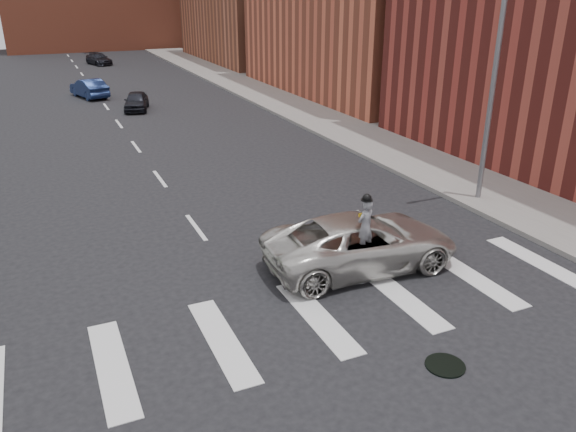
{
  "coord_description": "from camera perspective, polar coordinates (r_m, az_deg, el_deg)",
  "views": [
    {
      "loc": [
        -4.49,
        -10.07,
        7.9
      ],
      "look_at": [
        1.73,
        3.84,
        1.7
      ],
      "focal_mm": 35.0,
      "sensor_mm": 36.0,
      "label": 1
    }
  ],
  "objects": [
    {
      "name": "ground_plane",
      "position": [
        13.57,
        -0.05,
        -13.47
      ],
      "size": [
        160.0,
        160.0,
        0.0
      ],
      "primitive_type": "plane",
      "color": "black",
      "rests_on": "ground"
    },
    {
      "name": "sidewalk_right",
      "position": [
        39.75,
        1.76,
        10.8
      ],
      "size": [
        5.0,
        90.0,
        0.18
      ],
      "primitive_type": "cube",
      "color": "slate",
      "rests_on": "ground"
    },
    {
      "name": "manhole",
      "position": [
        13.55,
        15.67,
        -14.4
      ],
      "size": [
        0.9,
        0.9,
        0.04
      ],
      "primitive_type": "cylinder",
      "color": "black",
      "rests_on": "ground"
    },
    {
      "name": "streetlight",
      "position": [
        22.46,
        20.04,
        13.17
      ],
      "size": [
        2.05,
        0.2,
        9.0
      ],
      "color": "slate",
      "rests_on": "ground"
    },
    {
      "name": "stilt_performer",
      "position": [
        16.29,
        7.74,
        -3.24
      ],
      "size": [
        0.83,
        0.62,
        2.63
      ],
      "rotation": [
        0.0,
        0.0,
        3.44
      ],
      "color": "#301E13",
      "rests_on": "ground"
    },
    {
      "name": "suv_crossing",
      "position": [
        17.01,
        7.45,
        -2.65
      ],
      "size": [
        6.06,
        3.04,
        1.65
      ],
      "primitive_type": "imported",
      "rotation": [
        0.0,
        0.0,
        1.52
      ],
      "color": "beige",
      "rests_on": "ground"
    },
    {
      "name": "car_near",
      "position": [
        41.1,
        -15.15,
        11.22
      ],
      "size": [
        2.42,
        3.99,
        1.27
      ],
      "primitive_type": "imported",
      "rotation": [
        0.0,
        0.0,
        -0.26
      ],
      "color": "black",
      "rests_on": "ground"
    },
    {
      "name": "car_mid",
      "position": [
        47.07,
        -19.56,
        12.14
      ],
      "size": [
        2.68,
        4.63,
        1.44
      ],
      "primitive_type": "imported",
      "rotation": [
        0.0,
        0.0,
        3.42
      ],
      "color": "navy",
      "rests_on": "ground"
    },
    {
      "name": "car_far",
      "position": [
        67.79,
        -18.68,
        14.87
      ],
      "size": [
        2.82,
        4.57,
        1.24
      ],
      "primitive_type": "imported",
      "rotation": [
        0.0,
        0.0,
        0.27
      ],
      "color": "black",
      "rests_on": "ground"
    }
  ]
}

